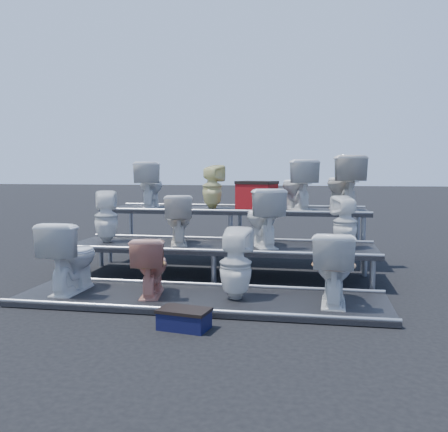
% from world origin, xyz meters
% --- Properties ---
extents(ground, '(80.00, 80.00, 0.00)m').
position_xyz_m(ground, '(0.00, 0.00, 0.00)').
color(ground, black).
rests_on(ground, ground).
extents(tier_front, '(4.20, 1.20, 0.06)m').
position_xyz_m(tier_front, '(0.00, -1.30, 0.03)').
color(tier_front, black).
rests_on(tier_front, ground).
extents(tier_mid, '(4.20, 1.20, 0.46)m').
position_xyz_m(tier_mid, '(0.00, 0.00, 0.23)').
color(tier_mid, black).
rests_on(tier_mid, ground).
extents(tier_back, '(4.20, 1.20, 0.86)m').
position_xyz_m(tier_back, '(0.00, 1.30, 0.43)').
color(tier_back, black).
rests_on(tier_back, ground).
extents(toilet_0, '(0.48, 0.83, 0.84)m').
position_xyz_m(toilet_0, '(-1.56, -1.30, 0.48)').
color(toilet_0, silver).
rests_on(toilet_0, tier_front).
extents(toilet_1, '(0.48, 0.72, 0.68)m').
position_xyz_m(toilet_1, '(-0.57, -1.30, 0.40)').
color(toilet_1, tan).
rests_on(toilet_1, tier_front).
extents(toilet_2, '(0.38, 0.39, 0.80)m').
position_xyz_m(toilet_2, '(0.42, -1.30, 0.46)').
color(toilet_2, silver).
rests_on(toilet_2, tier_front).
extents(toilet_3, '(0.47, 0.79, 0.79)m').
position_xyz_m(toilet_3, '(1.48, -1.30, 0.45)').
color(toilet_3, silver).
rests_on(toilet_3, tier_front).
extents(toilet_4, '(0.43, 0.43, 0.74)m').
position_xyz_m(toilet_4, '(-1.67, 0.00, 0.83)').
color(toilet_4, silver).
rests_on(toilet_4, tier_mid).
extents(toilet_5, '(0.56, 0.76, 0.69)m').
position_xyz_m(toilet_5, '(-0.60, 0.00, 0.81)').
color(toilet_5, beige).
rests_on(toilet_5, tier_mid).
extents(toilet_6, '(0.69, 0.88, 0.79)m').
position_xyz_m(toilet_6, '(0.58, 0.00, 0.86)').
color(toilet_6, silver).
rests_on(toilet_6, tier_mid).
extents(toilet_7, '(0.41, 0.42, 0.70)m').
position_xyz_m(toilet_7, '(1.67, 0.00, 0.81)').
color(toilet_7, silver).
rests_on(toilet_7, tier_mid).
extents(toilet_8, '(0.54, 0.81, 0.76)m').
position_xyz_m(toilet_8, '(-1.45, 1.30, 1.24)').
color(toilet_8, silver).
rests_on(toilet_8, tier_back).
extents(toilet_9, '(0.42, 0.43, 0.72)m').
position_xyz_m(toilet_9, '(-0.38, 1.30, 1.22)').
color(toilet_9, beige).
rests_on(toilet_9, tier_back).
extents(toilet_10, '(0.71, 0.89, 0.79)m').
position_xyz_m(toilet_10, '(0.99, 1.30, 1.26)').
color(toilet_10, silver).
rests_on(toilet_10, tier_back).
extents(toilet_11, '(0.69, 0.94, 0.85)m').
position_xyz_m(toilet_11, '(1.70, 1.30, 1.29)').
color(toilet_11, beige).
rests_on(toilet_11, tier_back).
extents(red_crate, '(0.67, 0.59, 0.41)m').
position_xyz_m(red_crate, '(0.35, 1.28, 1.06)').
color(red_crate, '#9B1111').
rests_on(red_crate, tier_back).
extents(step_stool, '(0.50, 0.35, 0.16)m').
position_xyz_m(step_stool, '(0.08, -2.25, 0.08)').
color(step_stool, black).
rests_on(step_stool, ground).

